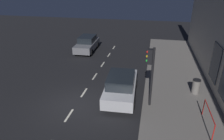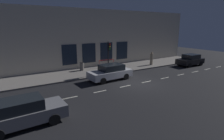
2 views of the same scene
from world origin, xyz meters
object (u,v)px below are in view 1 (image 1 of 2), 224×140
(parked_car_2, at_px, (87,44))
(trash_bin, at_px, (196,86))
(traffic_light, at_px, (151,67))
(parked_car_1, at_px, (121,86))

(parked_car_2, relative_size, trash_bin, 4.49)
(parked_car_2, height_order, trash_bin, parked_car_2)
(traffic_light, xyz_separation_m, parked_car_1, (-1.77, 0.86, -1.84))
(trash_bin, bearing_deg, parked_car_1, -166.33)
(parked_car_1, bearing_deg, trash_bin, 10.89)
(traffic_light, relative_size, parked_car_2, 0.81)
(parked_car_1, bearing_deg, traffic_light, -28.58)
(parked_car_2, bearing_deg, parked_car_1, 118.38)
(traffic_light, distance_m, parked_car_2, 11.84)
(parked_car_1, xyz_separation_m, parked_car_2, (-5.10, 8.60, -0.00))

